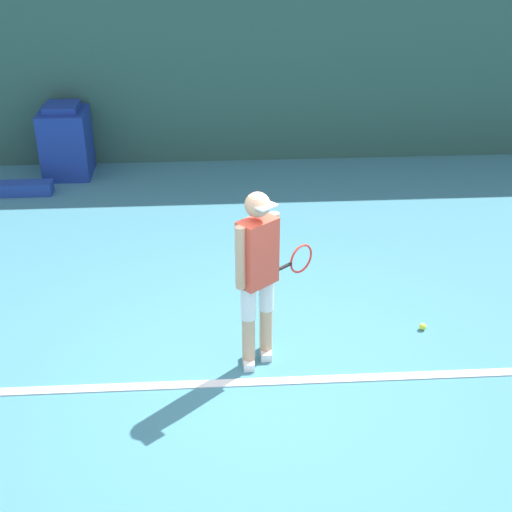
{
  "coord_description": "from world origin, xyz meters",
  "views": [
    {
      "loc": [
        -0.32,
        -5.11,
        4.04
      ],
      "look_at": [
        0.03,
        0.48,
        1.0
      ],
      "focal_mm": 50.0,
      "sensor_mm": 36.0,
      "label": 1
    }
  ],
  "objects_px": {
    "tennis_ball": "(423,327)",
    "covered_chair": "(66,141)",
    "equipment_bag": "(22,188)",
    "tennis_player": "(258,271)"
  },
  "relations": [
    {
      "from": "equipment_bag",
      "to": "tennis_player",
      "type": "bearing_deg",
      "value": -52.92
    },
    {
      "from": "covered_chair",
      "to": "tennis_ball",
      "type": "bearing_deg",
      "value": -46.4
    },
    {
      "from": "tennis_player",
      "to": "tennis_ball",
      "type": "relative_size",
      "value": 25.01
    },
    {
      "from": "tennis_ball",
      "to": "equipment_bag",
      "type": "bearing_deg",
      "value": 142.19
    },
    {
      "from": "tennis_player",
      "to": "equipment_bag",
      "type": "xyz_separation_m",
      "value": [
        -3.08,
        4.07,
        -0.86
      ]
    },
    {
      "from": "tennis_ball",
      "to": "covered_chair",
      "type": "xyz_separation_m",
      "value": [
        -4.2,
        4.41,
        0.48
      ]
    },
    {
      "from": "equipment_bag",
      "to": "covered_chair",
      "type": "bearing_deg",
      "value": 53.26
    },
    {
      "from": "tennis_ball",
      "to": "covered_chair",
      "type": "bearing_deg",
      "value": 133.6
    },
    {
      "from": "tennis_player",
      "to": "equipment_bag",
      "type": "height_order",
      "value": "tennis_player"
    },
    {
      "from": "tennis_ball",
      "to": "covered_chair",
      "type": "relative_size",
      "value": 0.06
    }
  ]
}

